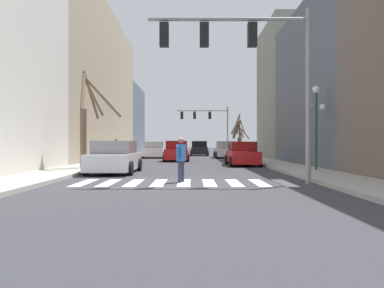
{
  "coord_description": "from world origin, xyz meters",
  "views": [
    {
      "loc": [
        0.28,
        -13.6,
        1.4
      ],
      "look_at": [
        0.18,
        21.83,
        1.38
      ],
      "focal_mm": 35.0,
      "sensor_mm": 36.0,
      "label": 1
    }
  ],
  "objects_px": {
    "car_at_intersection": "(156,150)",
    "car_driving_away_lane": "(116,158)",
    "traffic_signal_far": "(209,120)",
    "street_tree_right_near": "(240,138)",
    "street_tree_right_mid": "(88,121)",
    "car_parked_left_far": "(243,154)",
    "pedestrian_near_right_corner": "(117,148)",
    "street_lamp_right_corner": "(317,110)",
    "pedestrian_waiting_at_curb": "(182,156)",
    "street_tree_left_far": "(240,135)",
    "car_parked_left_mid": "(200,149)",
    "traffic_signal_near": "(250,54)",
    "car_parked_right_near": "(178,152)",
    "car_parked_left_near": "(225,150)"
  },
  "relations": [
    {
      "from": "traffic_signal_near",
      "to": "car_parked_left_mid",
      "type": "bearing_deg",
      "value": 92.15
    },
    {
      "from": "street_lamp_right_corner",
      "to": "car_parked_left_far",
      "type": "height_order",
      "value": "street_lamp_right_corner"
    },
    {
      "from": "car_parked_left_near",
      "to": "street_tree_left_far",
      "type": "height_order",
      "value": "street_tree_left_far"
    },
    {
      "from": "car_parked_left_near",
      "to": "street_tree_right_mid",
      "type": "bearing_deg",
      "value": 154.21
    },
    {
      "from": "car_parked_left_mid",
      "to": "street_tree_right_near",
      "type": "bearing_deg",
      "value": -89.46
    },
    {
      "from": "street_tree_right_near",
      "to": "street_tree_left_far",
      "type": "bearing_deg",
      "value": 81.38
    },
    {
      "from": "car_driving_away_lane",
      "to": "street_tree_right_near",
      "type": "height_order",
      "value": "street_tree_right_near"
    },
    {
      "from": "traffic_signal_far",
      "to": "street_lamp_right_corner",
      "type": "bearing_deg",
      "value": -80.34
    },
    {
      "from": "pedestrian_waiting_at_curb",
      "to": "street_tree_right_near",
      "type": "bearing_deg",
      "value": -169.14
    },
    {
      "from": "pedestrian_near_right_corner",
      "to": "car_parked_left_near",
      "type": "bearing_deg",
      "value": -110.7
    },
    {
      "from": "street_lamp_right_corner",
      "to": "car_parked_left_far",
      "type": "relative_size",
      "value": 0.9
    },
    {
      "from": "traffic_signal_far",
      "to": "car_parked_left_mid",
      "type": "height_order",
      "value": "traffic_signal_far"
    },
    {
      "from": "car_parked_left_far",
      "to": "car_driving_away_lane",
      "type": "relative_size",
      "value": 1.0
    },
    {
      "from": "car_parked_right_near",
      "to": "street_tree_right_mid",
      "type": "bearing_deg",
      "value": -21.0
    },
    {
      "from": "street_tree_right_mid",
      "to": "car_parked_left_mid",
      "type": "bearing_deg",
      "value": 75.75
    },
    {
      "from": "traffic_signal_near",
      "to": "car_parked_left_far",
      "type": "relative_size",
      "value": 1.36
    },
    {
      "from": "traffic_signal_far",
      "to": "street_tree_right_mid",
      "type": "bearing_deg",
      "value": -107.17
    },
    {
      "from": "traffic_signal_near",
      "to": "traffic_signal_far",
      "type": "height_order",
      "value": "traffic_signal_near"
    },
    {
      "from": "car_parked_left_mid",
      "to": "traffic_signal_far",
      "type": "bearing_deg",
      "value": -139.01
    },
    {
      "from": "car_parked_left_near",
      "to": "street_tree_left_far",
      "type": "relative_size",
      "value": 0.95
    },
    {
      "from": "street_lamp_right_corner",
      "to": "car_at_intersection",
      "type": "relative_size",
      "value": 0.94
    },
    {
      "from": "street_lamp_right_corner",
      "to": "car_parked_left_mid",
      "type": "distance_m",
      "value": 26.55
    },
    {
      "from": "street_lamp_right_corner",
      "to": "street_tree_right_mid",
      "type": "relative_size",
      "value": 0.81
    },
    {
      "from": "traffic_signal_far",
      "to": "street_tree_right_near",
      "type": "height_order",
      "value": "traffic_signal_far"
    },
    {
      "from": "car_at_intersection",
      "to": "pedestrian_near_right_corner",
      "type": "height_order",
      "value": "pedestrian_near_right_corner"
    },
    {
      "from": "car_at_intersection",
      "to": "car_driving_away_lane",
      "type": "relative_size",
      "value": 0.96
    },
    {
      "from": "car_parked_left_mid",
      "to": "traffic_signal_near",
      "type": "bearing_deg",
      "value": -177.85
    },
    {
      "from": "traffic_signal_far",
      "to": "pedestrian_waiting_at_curb",
      "type": "xyz_separation_m",
      "value": [
        -2.26,
        -29.51,
        -3.18
      ]
    },
    {
      "from": "street_tree_right_near",
      "to": "pedestrian_near_right_corner",
      "type": "bearing_deg",
      "value": -123.08
    },
    {
      "from": "traffic_signal_near",
      "to": "street_tree_right_near",
      "type": "height_order",
      "value": "traffic_signal_near"
    },
    {
      "from": "car_parked_right_near",
      "to": "pedestrian_near_right_corner",
      "type": "bearing_deg",
      "value": -54.03
    },
    {
      "from": "street_tree_right_mid",
      "to": "street_tree_right_near",
      "type": "xyz_separation_m",
      "value": [
        11.01,
        24.88,
        -0.53
      ]
    },
    {
      "from": "street_lamp_right_corner",
      "to": "car_driving_away_lane",
      "type": "bearing_deg",
      "value": -177.84
    },
    {
      "from": "car_at_intersection",
      "to": "car_driving_away_lane",
      "type": "xyz_separation_m",
      "value": [
        -0.0,
        -19.29,
        -0.02
      ]
    },
    {
      "from": "traffic_signal_near",
      "to": "street_lamp_right_corner",
      "type": "bearing_deg",
      "value": 51.48
    },
    {
      "from": "traffic_signal_far",
      "to": "street_lamp_right_corner",
      "type": "xyz_separation_m",
      "value": [
        4.22,
        -24.78,
        -1.09
      ]
    },
    {
      "from": "pedestrian_near_right_corner",
      "to": "street_tree_right_mid",
      "type": "height_order",
      "value": "street_tree_right_mid"
    },
    {
      "from": "traffic_signal_far",
      "to": "street_tree_left_far",
      "type": "xyz_separation_m",
      "value": [
        3.91,
        2.62,
        -1.68
      ]
    },
    {
      "from": "traffic_signal_far",
      "to": "street_tree_right_near",
      "type": "bearing_deg",
      "value": 18.05
    },
    {
      "from": "car_parked_left_far",
      "to": "street_tree_right_mid",
      "type": "height_order",
      "value": "street_tree_right_mid"
    },
    {
      "from": "street_tree_right_near",
      "to": "car_parked_right_near",
      "type": "bearing_deg",
      "value": -116.05
    },
    {
      "from": "car_parked_right_near",
      "to": "car_parked_left_far",
      "type": "bearing_deg",
      "value": 36.01
    },
    {
      "from": "car_parked_left_mid",
      "to": "street_tree_right_mid",
      "type": "distance_m",
      "value": 25.69
    },
    {
      "from": "street_tree_right_near",
      "to": "street_tree_left_far",
      "type": "distance_m",
      "value": 1.49
    },
    {
      "from": "car_parked_right_near",
      "to": "street_tree_right_near",
      "type": "height_order",
      "value": "street_tree_right_near"
    },
    {
      "from": "traffic_signal_near",
      "to": "car_parked_left_far",
      "type": "xyz_separation_m",
      "value": [
        1.23,
        11.01,
        -3.83
      ]
    },
    {
      "from": "traffic_signal_far",
      "to": "street_tree_left_far",
      "type": "relative_size",
      "value": 1.19
    },
    {
      "from": "car_driving_away_lane",
      "to": "car_parked_left_far",
      "type": "bearing_deg",
      "value": -47.95
    },
    {
      "from": "street_tree_right_near",
      "to": "street_tree_left_far",
      "type": "xyz_separation_m",
      "value": [
        0.22,
        1.42,
        0.41
      ]
    },
    {
      "from": "traffic_signal_far",
      "to": "pedestrian_waiting_at_curb",
      "type": "distance_m",
      "value": 29.77
    }
  ]
}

